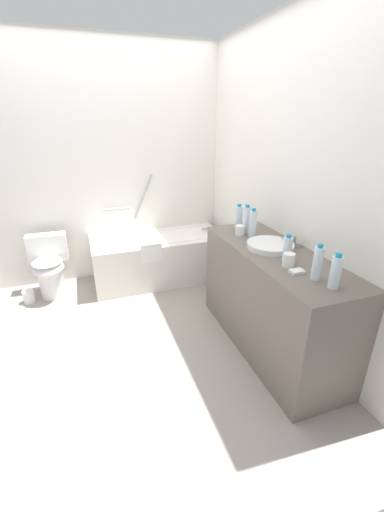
% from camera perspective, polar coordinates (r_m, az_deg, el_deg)
% --- Properties ---
extents(ground_plane, '(3.62, 3.62, 0.00)m').
position_cam_1_polar(ground_plane, '(2.97, -10.63, -13.17)').
color(ground_plane, '#9E9389').
extents(wall_back_tiled, '(3.02, 0.10, 2.52)m').
position_cam_1_polar(wall_back_tiled, '(3.76, -15.47, 15.01)').
color(wall_back_tiled, white).
rests_on(wall_back_tiled, ground_plane).
extents(wall_right_mirror, '(0.10, 2.95, 2.52)m').
position_cam_1_polar(wall_right_mirror, '(2.93, 15.18, 12.96)').
color(wall_right_mirror, white).
rests_on(wall_right_mirror, ground_plane).
extents(bathtub, '(1.48, 0.66, 1.18)m').
position_cam_1_polar(bathtub, '(3.73, -5.92, -0.07)').
color(bathtub, white).
rests_on(bathtub, ground_plane).
extents(toilet, '(0.39, 0.47, 0.65)m').
position_cam_1_polar(toilet, '(3.66, -24.08, -1.70)').
color(toilet, white).
rests_on(toilet, ground_plane).
extents(vanity_counter, '(0.52, 1.46, 0.84)m').
position_cam_1_polar(vanity_counter, '(2.63, 13.96, -7.74)').
color(vanity_counter, '#6B6056').
rests_on(vanity_counter, ground_plane).
extents(sink_basin, '(0.36, 0.36, 0.04)m').
position_cam_1_polar(sink_basin, '(2.51, 13.78, 1.85)').
color(sink_basin, white).
rests_on(sink_basin, vanity_counter).
extents(sink_faucet, '(0.14, 0.15, 0.08)m').
position_cam_1_polar(sink_faucet, '(2.61, 17.53, 2.61)').
color(sink_faucet, '#A2A2A7').
rests_on(sink_faucet, vanity_counter).
extents(water_bottle_0, '(0.06, 0.06, 0.19)m').
position_cam_1_polar(water_bottle_0, '(2.30, 16.64, 1.30)').
color(water_bottle_0, silver).
rests_on(water_bottle_0, vanity_counter).
extents(water_bottle_1, '(0.06, 0.06, 0.23)m').
position_cam_1_polar(water_bottle_1, '(2.06, 21.48, -1.20)').
color(water_bottle_1, silver).
rests_on(water_bottle_1, vanity_counter).
extents(water_bottle_2, '(0.06, 0.06, 0.25)m').
position_cam_1_polar(water_bottle_2, '(2.78, 9.73, 6.38)').
color(water_bottle_2, silver).
rests_on(water_bottle_2, vanity_counter).
extents(water_bottle_3, '(0.06, 0.06, 0.25)m').
position_cam_1_polar(water_bottle_3, '(2.69, 10.79, 5.68)').
color(water_bottle_3, silver).
rests_on(water_bottle_3, vanity_counter).
extents(water_bottle_4, '(0.07, 0.07, 0.22)m').
position_cam_1_polar(water_bottle_4, '(2.90, 8.33, 6.88)').
color(water_bottle_4, silver).
rests_on(water_bottle_4, vanity_counter).
extents(water_bottle_5, '(0.06, 0.06, 0.22)m').
position_cam_1_polar(water_bottle_5, '(2.00, 24.22, -2.63)').
color(water_bottle_5, silver).
rests_on(water_bottle_5, vanity_counter).
extents(drinking_glass_0, '(0.08, 0.08, 0.08)m').
position_cam_1_polar(drinking_glass_0, '(2.74, 8.55, 4.56)').
color(drinking_glass_0, white).
rests_on(drinking_glass_0, vanity_counter).
extents(drinking_glass_1, '(0.08, 0.08, 0.09)m').
position_cam_1_polar(drinking_glass_1, '(2.22, 16.86, -0.67)').
color(drinking_glass_1, white).
rests_on(drinking_glass_1, vanity_counter).
extents(soap_dish, '(0.09, 0.06, 0.02)m').
position_cam_1_polar(soap_dish, '(2.15, 18.17, -2.64)').
color(soap_dish, white).
rests_on(soap_dish, vanity_counter).
extents(toilet_paper_roll, '(0.11, 0.11, 0.13)m').
position_cam_1_polar(toilet_paper_roll, '(3.71, -27.10, -6.47)').
color(toilet_paper_roll, white).
rests_on(toilet_paper_roll, ground_plane).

